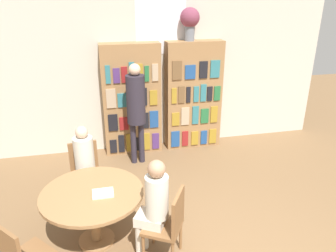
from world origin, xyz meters
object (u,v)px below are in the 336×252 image
at_px(chair_left_side, 85,170).
at_px(bookshelf_left, 132,100).
at_px(chair_far_side, 169,223).
at_px(reading_table, 93,201).
at_px(bookshelf_right, 193,96).
at_px(seated_reader_left, 85,163).
at_px(librarian_standing, 136,104).
at_px(flower_vase, 190,20).
at_px(seated_reader_right, 153,204).

bearing_deg(chair_left_side, bookshelf_left, -127.04).
height_order(chair_left_side, chair_far_side, same).
xyz_separation_m(bookshelf_left, reading_table, (-0.76, -2.40, -0.42)).
distance_m(bookshelf_right, seated_reader_left, 2.62).
relative_size(reading_table, librarian_standing, 0.67).
bearing_deg(chair_far_side, chair_left_side, 63.00).
bearing_deg(seated_reader_left, chair_left_side, -90.00).
relative_size(bookshelf_left, chair_far_side, 2.30).
height_order(reading_table, chair_far_side, chair_far_side).
height_order(flower_vase, chair_far_side, flower_vase).
bearing_deg(bookshelf_right, reading_table, -128.88).
xyz_separation_m(flower_vase, chair_left_side, (-1.94, -1.47, -1.90)).
distance_m(reading_table, librarian_standing, 2.11).
xyz_separation_m(bookshelf_right, chair_left_side, (-2.04, -1.47, -0.52)).
xyz_separation_m(flower_vase, seated_reader_right, (-1.17, -2.77, -1.68)).
distance_m(bookshelf_left, chair_left_side, 1.78).
height_order(chair_far_side, librarian_standing, librarian_standing).
bearing_deg(reading_table, bookshelf_right, 51.12).
xyz_separation_m(bookshelf_right, seated_reader_left, (-2.02, -1.65, -0.32)).
bearing_deg(seated_reader_right, flower_vase, 6.63).
xyz_separation_m(bookshelf_left, flower_vase, (1.07, 0.01, 1.38)).
distance_m(flower_vase, seated_reader_right, 3.45).
height_order(reading_table, chair_left_side, chair_left_side).
height_order(bookshelf_left, chair_far_side, bookshelf_left).
bearing_deg(seated_reader_left, flower_vase, -145.70).
xyz_separation_m(bookshelf_left, seated_reader_right, (-0.10, -2.77, -0.31)).
height_order(chair_left_side, librarian_standing, librarian_standing).
bearing_deg(reading_table, bookshelf_left, 72.38).
relative_size(bookshelf_left, seated_reader_right, 1.63).
relative_size(reading_table, seated_reader_right, 0.96).
distance_m(bookshelf_left, seated_reader_left, 1.88).
relative_size(chair_far_side, librarian_standing, 0.50).
bearing_deg(bookshelf_left, reading_table, -107.62).
bearing_deg(bookshelf_left, chair_left_side, -120.57).
xyz_separation_m(chair_far_side, seated_reader_left, (-0.90, 1.21, 0.20)).
bearing_deg(flower_vase, seated_reader_left, -139.24).
height_order(reading_table, seated_reader_left, seated_reader_left).
distance_m(chair_far_side, seated_reader_right, 0.28).
bearing_deg(bookshelf_right, bookshelf_left, -179.99).
bearing_deg(chair_far_side, bookshelf_right, 8.17).
bearing_deg(reading_table, seated_reader_right, -29.54).
bearing_deg(librarian_standing, chair_far_side, -89.07).
distance_m(chair_far_side, seated_reader_left, 1.52).
bearing_deg(seated_reader_left, bookshelf_right, -147.26).
xyz_separation_m(bookshelf_left, chair_far_side, (0.05, -2.86, -0.52)).
distance_m(chair_left_side, librarian_standing, 1.44).
bearing_deg(chair_far_side, flower_vase, 10.01).
xyz_separation_m(bookshelf_left, chair_left_side, (-0.87, -1.47, -0.52)).
height_order(reading_table, librarian_standing, librarian_standing).
relative_size(reading_table, seated_reader_left, 0.98).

